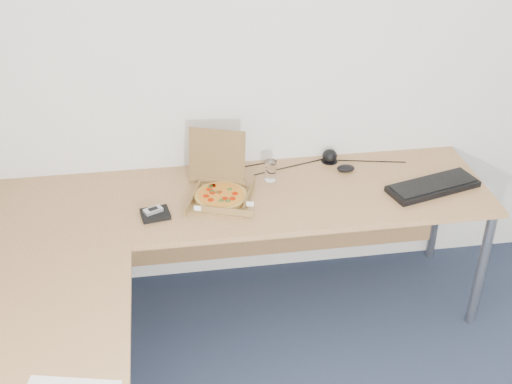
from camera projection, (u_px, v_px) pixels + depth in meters
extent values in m
cube|color=#B5824E|center=(243.00, 198.00, 3.37)|extent=(2.50, 0.70, 0.03)
cylinder|color=gray|center=(437.00, 207.00, 3.96)|extent=(0.05, 0.05, 0.70)
cube|color=olive|center=(221.00, 199.00, 3.32)|extent=(0.29, 0.29, 0.01)
cube|color=olive|center=(217.00, 157.00, 3.38)|extent=(0.29, 0.06, 0.29)
cylinder|color=gold|center=(221.00, 197.00, 3.32)|extent=(0.26, 0.26, 0.02)
cylinder|color=#AA3617|center=(221.00, 195.00, 3.31)|extent=(0.23, 0.23, 0.00)
cylinder|color=silver|center=(270.00, 171.00, 3.46)|extent=(0.06, 0.06, 0.11)
cube|color=black|center=(433.00, 186.00, 3.41)|extent=(0.50, 0.29, 0.03)
ellipsoid|color=black|center=(346.00, 168.00, 3.56)|extent=(0.11, 0.09, 0.03)
cube|color=black|center=(155.00, 214.00, 3.20)|extent=(0.15, 0.13, 0.02)
cube|color=#B2B5BA|center=(153.00, 210.00, 3.19)|extent=(0.10, 0.08, 0.02)
ellipsoid|color=black|center=(330.00, 155.00, 3.64)|extent=(0.09, 0.09, 0.08)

